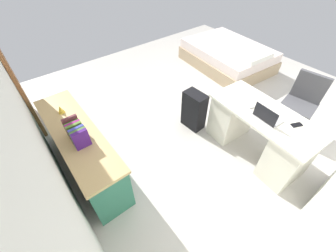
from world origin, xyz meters
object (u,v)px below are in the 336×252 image
object	(u,v)px
credenza	(83,150)
figurine_small	(60,109)
office_chair	(298,107)
suitcase_black	(194,110)
desk	(258,133)
cell_phone_near_laptop	(297,125)
laptop	(267,116)
computer_mouse	(252,106)
bed	(228,56)

from	to	relation	value
credenza	figurine_small	world-z (taller)	figurine_small
office_chair	suitcase_black	size ratio (longest dim) A/B	1.46
credenza	suitcase_black	bearing A→B (deg)	-99.18
desk	credenza	size ratio (longest dim) A/B	0.82
cell_phone_near_laptop	figurine_small	size ratio (longest dim) A/B	1.24
suitcase_black	laptop	size ratio (longest dim) A/B	1.98
office_chair	cell_phone_near_laptop	bearing A→B (deg)	108.65
desk	office_chair	bearing A→B (deg)	-94.26
desk	suitcase_black	world-z (taller)	desk
desk	laptop	bearing A→B (deg)	121.13
credenza	computer_mouse	bearing A→B (deg)	-117.75
bed	figurine_small	xyz separation A→B (m)	(-0.30, 3.76, 0.54)
bed	computer_mouse	xyz separation A→B (m)	(-1.78, 1.76, 0.52)
laptop	bed	bearing A→B (deg)	-41.83
laptop	figurine_small	size ratio (longest dim) A/B	2.96
bed	computer_mouse	bearing A→B (deg)	135.27
office_chair	figurine_small	world-z (taller)	office_chair
desk	cell_phone_near_laptop	xyz separation A→B (m)	(-0.36, -0.09, 0.36)
desk	credenza	world-z (taller)	desk
office_chair	bed	distance (m)	2.18
office_chair	bed	bearing A→B (deg)	-20.70
credenza	suitcase_black	distance (m)	1.76
bed	cell_phone_near_laptop	size ratio (longest dim) A/B	14.78
credenza	bed	world-z (taller)	credenza
desk	laptop	xyz separation A→B (m)	(-0.07, 0.11, 0.41)
credenza	figurine_small	bearing A→B (deg)	0.20
laptop	cell_phone_near_laptop	distance (m)	0.36
computer_mouse	cell_phone_near_laptop	distance (m)	0.56
cell_phone_near_laptop	computer_mouse	bearing A→B (deg)	38.13
figurine_small	office_chair	bearing A→B (deg)	-120.20
suitcase_black	figurine_small	xyz separation A→B (m)	(0.71, 1.74, 0.46)
desk	suitcase_black	bearing A→B (deg)	18.09
credenza	suitcase_black	xyz separation A→B (m)	(-0.28, -1.73, -0.04)
laptop	office_chair	bearing A→B (deg)	-90.20
office_chair	laptop	world-z (taller)	laptop
bed	cell_phone_near_laptop	distance (m)	2.88
laptop	figurine_small	xyz separation A→B (m)	(1.74, 1.94, -0.02)
bed	suitcase_black	world-z (taller)	suitcase_black
credenza	cell_phone_near_laptop	world-z (taller)	cell_phone_near_laptop
bed	laptop	xyz separation A→B (m)	(-2.03, 1.82, 0.56)
suitcase_black	desk	bearing A→B (deg)	-165.24
office_chair	computer_mouse	distance (m)	1.08
computer_mouse	laptop	bearing A→B (deg)	170.98
cell_phone_near_laptop	desk	bearing A→B (deg)	38.15
computer_mouse	credenza	bearing A→B (deg)	66.38
computer_mouse	cell_phone_near_laptop	xyz separation A→B (m)	(-0.55, -0.14, -0.01)
figurine_small	desk	bearing A→B (deg)	-129.17
computer_mouse	desk	bearing A→B (deg)	-161.18
credenza	suitcase_black	size ratio (longest dim) A/B	2.79
suitcase_black	cell_phone_near_laptop	size ratio (longest dim) A/B	4.74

